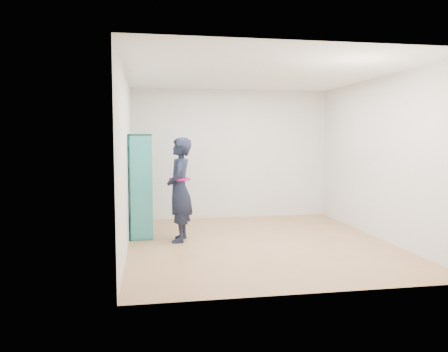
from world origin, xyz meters
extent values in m
plane|color=#9A7046|center=(0.00, 0.00, 0.00)|extent=(4.50, 4.50, 0.00)
plane|color=white|center=(0.00, 0.00, 2.60)|extent=(4.50, 4.50, 0.00)
cube|color=silver|center=(-2.00, 0.00, 1.30)|extent=(0.02, 4.50, 2.60)
cube|color=silver|center=(2.00, 0.00, 1.30)|extent=(0.02, 4.50, 2.60)
cube|color=silver|center=(0.00, 2.25, 1.30)|extent=(4.00, 0.02, 2.60)
cube|color=silver|center=(0.00, -2.25, 1.30)|extent=(4.00, 0.02, 2.60)
cube|color=teal|center=(-1.81, 0.48, 0.85)|extent=(0.37, 0.03, 1.69)
cube|color=teal|center=(-1.81, 1.72, 0.85)|extent=(0.37, 0.03, 1.69)
cube|color=teal|center=(-1.81, 1.10, 0.01)|extent=(0.37, 1.27, 0.03)
cube|color=teal|center=(-1.81, 1.10, 1.68)|extent=(0.37, 1.27, 0.03)
cube|color=teal|center=(-1.98, 1.10, 0.85)|extent=(0.03, 1.27, 1.69)
cube|color=teal|center=(-1.81, 0.90, 0.85)|extent=(0.34, 0.03, 1.64)
cube|color=teal|center=(-1.81, 1.30, 0.85)|extent=(0.34, 0.03, 1.64)
cube|color=teal|center=(-1.81, 1.10, 0.44)|extent=(0.34, 1.22, 0.03)
cube|color=teal|center=(-1.81, 1.10, 0.85)|extent=(0.34, 1.22, 0.03)
cube|color=teal|center=(-1.81, 1.10, 1.26)|extent=(0.34, 1.22, 0.03)
cube|color=beige|center=(-1.78, 0.69, 0.07)|extent=(0.23, 0.15, 0.06)
cube|color=black|center=(-1.77, 0.63, 0.59)|extent=(0.19, 0.17, 0.29)
cube|color=maroon|center=(-1.77, 0.63, 0.96)|extent=(0.19, 0.17, 0.21)
cube|color=silver|center=(-1.78, 0.69, 1.31)|extent=(0.23, 0.15, 0.09)
cube|color=navy|center=(-1.77, 1.04, 0.16)|extent=(0.19, 0.17, 0.25)
cube|color=brown|center=(-1.77, 1.04, 0.56)|extent=(0.19, 0.17, 0.22)
cube|color=#BFB28C|center=(-1.78, 1.09, 0.90)|extent=(0.23, 0.15, 0.09)
cube|color=#26594C|center=(-1.77, 1.04, 1.40)|extent=(0.19, 0.17, 0.25)
cube|color=beige|center=(-1.77, 1.44, 0.16)|extent=(0.19, 0.17, 0.24)
cube|color=black|center=(-1.78, 1.50, 0.48)|extent=(0.23, 0.15, 0.06)
cube|color=maroon|center=(-1.77, 1.44, 1.01)|extent=(0.19, 0.17, 0.30)
cube|color=silver|center=(-1.77, 1.44, 1.38)|extent=(0.19, 0.17, 0.23)
imported|color=black|center=(-1.20, 0.34, 0.82)|extent=(0.49, 0.66, 1.64)
torus|color=#B20D62|center=(-1.20, 0.34, 0.99)|extent=(0.39, 0.39, 0.04)
cube|color=silver|center=(-1.31, 0.46, 0.93)|extent=(0.02, 0.08, 0.12)
cube|color=black|center=(-1.31, 0.46, 0.93)|extent=(0.02, 0.07, 0.11)
camera|label=1|loc=(-1.68, -6.48, 1.63)|focal=35.00mm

